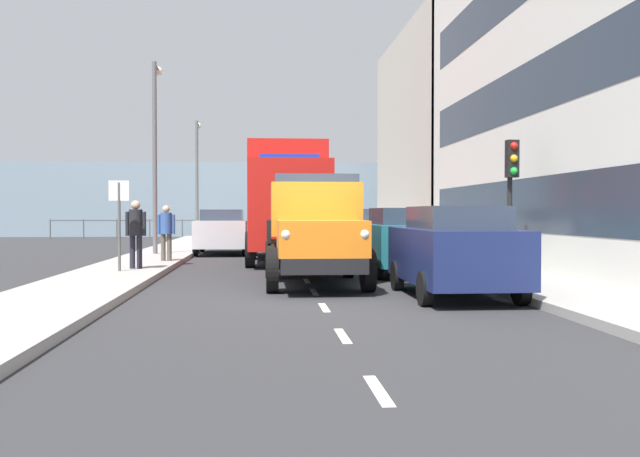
{
  "coord_description": "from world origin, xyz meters",
  "views": [
    {
      "loc": [
        1.04,
        13.2,
        1.6
      ],
      "look_at": [
        -0.63,
        -6.78,
        1.14
      ],
      "focal_mm": 39.03,
      "sensor_mm": 36.0,
      "label": 1
    }
  ],
  "objects_px": {
    "lamp_post_promenade": "(155,140)",
    "lamp_post_far": "(197,169)",
    "car_silver_oppositeside_0": "(222,231)",
    "truck_vintage_orange": "(315,232)",
    "traffic_light_near": "(511,177)",
    "pedestrian_by_lamp": "(166,228)",
    "street_sign": "(119,209)",
    "car_navy_kerbside_near": "(454,250)",
    "car_teal_kerbside_1": "(403,240)",
    "pedestrian_strolling": "(136,228)",
    "car_white_kerbside_2": "(370,234)",
    "lorry_cargo_red": "(286,198)"
  },
  "relations": [
    {
      "from": "pedestrian_by_lamp",
      "to": "traffic_light_near",
      "type": "bearing_deg",
      "value": 151.24
    },
    {
      "from": "pedestrian_strolling",
      "to": "lamp_post_promenade",
      "type": "distance_m",
      "value": 7.4
    },
    {
      "from": "lamp_post_promenade",
      "to": "lamp_post_far",
      "type": "xyz_separation_m",
      "value": [
        -0.31,
        -12.52,
        -0.22
      ]
    },
    {
      "from": "car_silver_oppositeside_0",
      "to": "car_navy_kerbside_near",
      "type": "bearing_deg",
      "value": 109.8
    },
    {
      "from": "car_navy_kerbside_near",
      "to": "car_white_kerbside_2",
      "type": "bearing_deg",
      "value": -90.0
    },
    {
      "from": "car_teal_kerbside_1",
      "to": "car_silver_oppositeside_0",
      "type": "relative_size",
      "value": 0.88
    },
    {
      "from": "lamp_post_far",
      "to": "truck_vintage_orange",
      "type": "bearing_deg",
      "value": 101.65
    },
    {
      "from": "car_navy_kerbside_near",
      "to": "lamp_post_far",
      "type": "relative_size",
      "value": 0.63
    },
    {
      "from": "pedestrian_by_lamp",
      "to": "car_white_kerbside_2",
      "type": "bearing_deg",
      "value": -163.24
    },
    {
      "from": "pedestrian_by_lamp",
      "to": "lamp_post_far",
      "type": "distance_m",
      "value": 16.66
    },
    {
      "from": "street_sign",
      "to": "lorry_cargo_red",
      "type": "bearing_deg",
      "value": -128.19
    },
    {
      "from": "pedestrian_by_lamp",
      "to": "street_sign",
      "type": "relative_size",
      "value": 0.74
    },
    {
      "from": "car_silver_oppositeside_0",
      "to": "pedestrian_by_lamp",
      "type": "relative_size",
      "value": 2.74
    },
    {
      "from": "truck_vintage_orange",
      "to": "traffic_light_near",
      "type": "distance_m",
      "value": 5.14
    },
    {
      "from": "truck_vintage_orange",
      "to": "car_silver_oppositeside_0",
      "type": "xyz_separation_m",
      "value": [
        2.71,
        -12.02,
        -0.28
      ]
    },
    {
      "from": "pedestrian_by_lamp",
      "to": "lamp_post_promenade",
      "type": "bearing_deg",
      "value": -77.06
    },
    {
      "from": "truck_vintage_orange",
      "to": "lorry_cargo_red",
      "type": "relative_size",
      "value": 0.69
    },
    {
      "from": "car_silver_oppositeside_0",
      "to": "lamp_post_promenade",
      "type": "distance_m",
      "value": 4.48
    },
    {
      "from": "truck_vintage_orange",
      "to": "traffic_light_near",
      "type": "height_order",
      "value": "traffic_light_near"
    },
    {
      "from": "truck_vintage_orange",
      "to": "pedestrian_by_lamp",
      "type": "bearing_deg",
      "value": -56.17
    },
    {
      "from": "car_teal_kerbside_1",
      "to": "car_silver_oppositeside_0",
      "type": "xyz_separation_m",
      "value": [
        5.16,
        -9.52,
        0.0
      ]
    },
    {
      "from": "traffic_light_near",
      "to": "street_sign",
      "type": "height_order",
      "value": "traffic_light_near"
    },
    {
      "from": "truck_vintage_orange",
      "to": "car_teal_kerbside_1",
      "type": "xyz_separation_m",
      "value": [
        -2.46,
        -2.5,
        -0.28
      ]
    },
    {
      "from": "lamp_post_promenade",
      "to": "street_sign",
      "type": "xyz_separation_m",
      "value": [
        -0.24,
        7.51,
        -2.48
      ]
    },
    {
      "from": "car_white_kerbside_2",
      "to": "pedestrian_strolling",
      "type": "bearing_deg",
      "value": 35.04
    },
    {
      "from": "car_navy_kerbside_near",
      "to": "lamp_post_promenade",
      "type": "bearing_deg",
      "value": -58.87
    },
    {
      "from": "car_navy_kerbside_near",
      "to": "car_white_kerbside_2",
      "type": "xyz_separation_m",
      "value": [
        0.0,
        -10.31,
        0.0
      ]
    },
    {
      "from": "pedestrian_by_lamp",
      "to": "street_sign",
      "type": "xyz_separation_m",
      "value": [
        0.66,
        3.62,
        0.55
      ]
    },
    {
      "from": "car_navy_kerbside_near",
      "to": "car_teal_kerbside_1",
      "type": "relative_size",
      "value": 0.98
    },
    {
      "from": "street_sign",
      "to": "truck_vintage_orange",
      "type": "bearing_deg",
      "value": 152.81
    },
    {
      "from": "car_teal_kerbside_1",
      "to": "traffic_light_near",
      "type": "bearing_deg",
      "value": 150.69
    },
    {
      "from": "car_navy_kerbside_near",
      "to": "pedestrian_by_lamp",
      "type": "height_order",
      "value": "pedestrian_by_lamp"
    },
    {
      "from": "pedestrian_strolling",
      "to": "street_sign",
      "type": "xyz_separation_m",
      "value": [
        0.27,
        0.75,
        0.49
      ]
    },
    {
      "from": "traffic_light_near",
      "to": "street_sign",
      "type": "distance_m",
      "value": 9.66
    },
    {
      "from": "street_sign",
      "to": "lamp_post_promenade",
      "type": "bearing_deg",
      "value": -88.2
    },
    {
      "from": "pedestrian_strolling",
      "to": "traffic_light_near",
      "type": "height_order",
      "value": "traffic_light_near"
    },
    {
      "from": "truck_vintage_orange",
      "to": "pedestrian_strolling",
      "type": "xyz_separation_m",
      "value": [
        4.43,
        -3.16,
        0.02
      ]
    },
    {
      "from": "car_navy_kerbside_near",
      "to": "pedestrian_by_lamp",
      "type": "bearing_deg",
      "value": -52.11
    },
    {
      "from": "car_navy_kerbside_near",
      "to": "car_teal_kerbside_1",
      "type": "xyz_separation_m",
      "value": [
        0.0,
        -4.82,
        0.0
      ]
    },
    {
      "from": "traffic_light_near",
      "to": "lamp_post_promenade",
      "type": "distance_m",
      "value": 13.24
    },
    {
      "from": "car_silver_oppositeside_0",
      "to": "pedestrian_strolling",
      "type": "xyz_separation_m",
      "value": [
        1.73,
        8.86,
        0.3
      ]
    },
    {
      "from": "car_silver_oppositeside_0",
      "to": "lamp_post_promenade",
      "type": "height_order",
      "value": "lamp_post_promenade"
    },
    {
      "from": "pedestrian_strolling",
      "to": "pedestrian_by_lamp",
      "type": "bearing_deg",
      "value": -97.69
    },
    {
      "from": "car_silver_oppositeside_0",
      "to": "street_sign",
      "type": "distance_m",
      "value": 9.84
    },
    {
      "from": "car_silver_oppositeside_0",
      "to": "lamp_post_far",
      "type": "height_order",
      "value": "lamp_post_far"
    },
    {
      "from": "truck_vintage_orange",
      "to": "car_teal_kerbside_1",
      "type": "relative_size",
      "value": 1.39
    },
    {
      "from": "truck_vintage_orange",
      "to": "pedestrian_strolling",
      "type": "bearing_deg",
      "value": -35.5
    },
    {
      "from": "car_navy_kerbside_near",
      "to": "car_silver_oppositeside_0",
      "type": "bearing_deg",
      "value": -70.2
    },
    {
      "from": "car_silver_oppositeside_0",
      "to": "lamp_post_promenade",
      "type": "relative_size",
      "value": 0.68
    },
    {
      "from": "truck_vintage_orange",
      "to": "pedestrian_strolling",
      "type": "relative_size",
      "value": 3.19
    }
  ]
}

